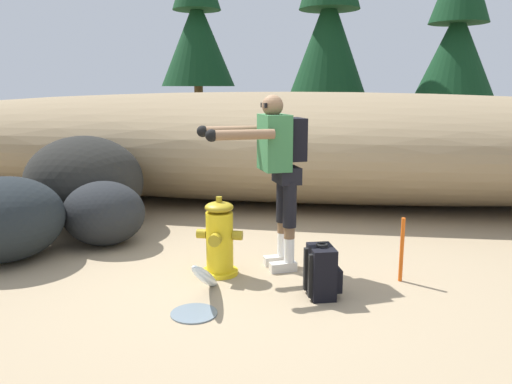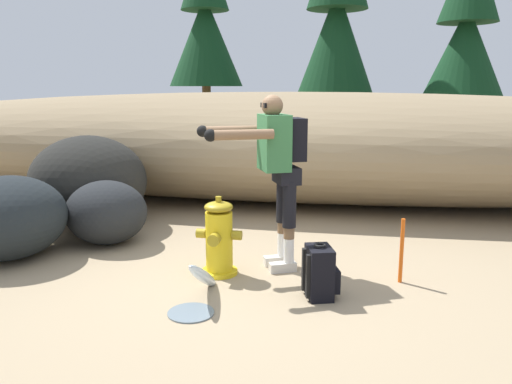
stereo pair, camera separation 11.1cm
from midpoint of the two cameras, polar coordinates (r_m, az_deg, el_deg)
ground_plane at (r=4.96m, az=-0.45°, el=-9.28°), size 56.00×56.00×0.04m
dirt_embankment at (r=8.06m, az=4.20°, el=5.14°), size 17.38×3.20×1.69m
fire_hydrant at (r=4.84m, az=-3.51°, el=-5.27°), size 0.44×0.39×0.76m
hydrant_water_jet at (r=4.36m, az=-5.39°, el=-10.00°), size 0.37×0.93×0.52m
utility_worker at (r=4.82m, az=2.94°, el=3.59°), size 1.04×0.77×1.69m
spare_backpack at (r=4.39m, az=7.90°, el=-8.93°), size 0.34×0.35×0.47m
boulder_large at (r=6.77m, az=-17.80°, el=1.13°), size 1.83×1.81×1.16m
boulder_mid at (r=6.00m, az=-15.90°, el=-2.21°), size 0.93×0.87×0.73m
boulder_small at (r=5.83m, az=-25.55°, el=-2.60°), size 1.23×1.31×0.86m
pine_tree_far_left at (r=14.30m, az=-5.48°, el=18.23°), size 1.98×1.98×5.72m
pine_tree_left at (r=12.94m, az=9.27°, el=17.68°), size 2.25×2.25×6.10m
pine_tree_center at (r=12.51m, az=22.71°, el=15.59°), size 1.99×1.99×5.03m
survey_stake at (r=4.84m, az=16.63°, el=-6.33°), size 0.04×0.04×0.60m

